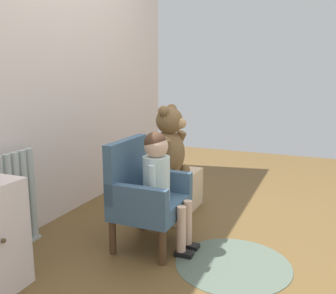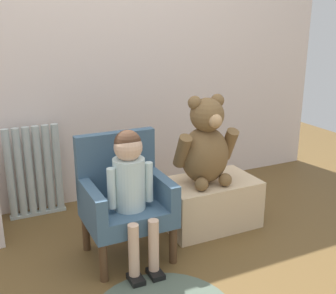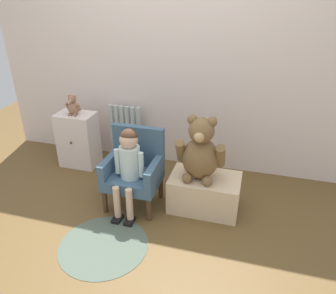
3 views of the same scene
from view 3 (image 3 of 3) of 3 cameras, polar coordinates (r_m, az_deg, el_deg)
ground_plane at (r=2.65m, az=-6.97°, el=-15.61°), size 6.00×6.00×0.00m
back_wall at (r=3.26m, az=0.89°, el=16.58°), size 3.80×0.05×2.40m
radiator at (r=3.57m, az=-7.38°, el=2.30°), size 0.37×0.05×0.62m
small_dresser at (r=3.59m, az=-15.33°, el=1.26°), size 0.39×0.29×0.58m
child_armchair at (r=2.84m, az=-5.86°, el=-3.69°), size 0.46×0.40×0.69m
child_figure at (r=2.68m, az=-6.87°, el=-2.18°), size 0.25×0.35×0.75m
low_bench at (r=2.87m, az=6.37°, el=-7.89°), size 0.59×0.37×0.31m
large_teddy_bear at (r=2.66m, az=5.68°, el=-0.84°), size 0.40×0.28×0.55m
small_teddy_bear at (r=3.42m, az=-16.20°, el=6.85°), size 0.15×0.11×0.21m
floor_rug at (r=2.63m, az=-11.15°, el=-16.45°), size 0.68×0.68×0.01m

